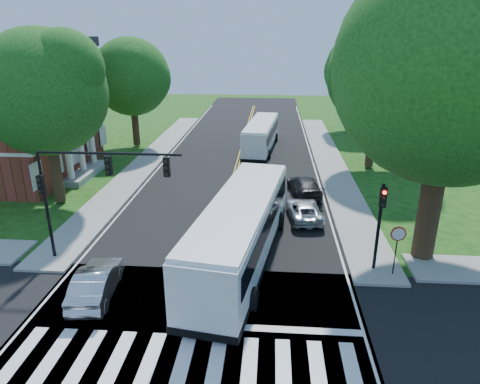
# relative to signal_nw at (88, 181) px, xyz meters

# --- Properties ---
(ground) EXTENTS (140.00, 140.00, 0.00)m
(ground) POSITION_rel_signal_nw_xyz_m (5.86, -6.43, -4.38)
(ground) COLOR #133F0F
(ground) RESTS_ON ground
(road) EXTENTS (14.00, 96.00, 0.01)m
(road) POSITION_rel_signal_nw_xyz_m (5.86, 11.57, -4.37)
(road) COLOR black
(road) RESTS_ON ground
(cross_road) EXTENTS (60.00, 12.00, 0.01)m
(cross_road) POSITION_rel_signal_nw_xyz_m (5.86, -6.43, -4.37)
(cross_road) COLOR black
(cross_road) RESTS_ON ground
(center_line) EXTENTS (0.36, 70.00, 0.01)m
(center_line) POSITION_rel_signal_nw_xyz_m (5.86, 15.57, -4.36)
(center_line) COLOR gold
(center_line) RESTS_ON road
(edge_line_w) EXTENTS (0.12, 70.00, 0.01)m
(edge_line_w) POSITION_rel_signal_nw_xyz_m (-0.94, 15.57, -4.36)
(edge_line_w) COLOR silver
(edge_line_w) RESTS_ON road
(edge_line_e) EXTENTS (0.12, 70.00, 0.01)m
(edge_line_e) POSITION_rel_signal_nw_xyz_m (12.66, 15.57, -4.36)
(edge_line_e) COLOR silver
(edge_line_e) RESTS_ON road
(crosswalk) EXTENTS (12.60, 3.00, 0.01)m
(crosswalk) POSITION_rel_signal_nw_xyz_m (5.86, -6.93, -4.36)
(crosswalk) COLOR silver
(crosswalk) RESTS_ON road
(stop_bar) EXTENTS (6.60, 0.40, 0.01)m
(stop_bar) POSITION_rel_signal_nw_xyz_m (9.36, -4.83, -4.36)
(stop_bar) COLOR silver
(stop_bar) RESTS_ON road
(sidewalk_nw) EXTENTS (2.60, 40.00, 0.15)m
(sidewalk_nw) POSITION_rel_signal_nw_xyz_m (-2.44, 18.57, -4.30)
(sidewalk_nw) COLOR gray
(sidewalk_nw) RESTS_ON ground
(sidewalk_ne) EXTENTS (2.60, 40.00, 0.15)m
(sidewalk_ne) POSITION_rel_signal_nw_xyz_m (14.16, 18.57, -4.30)
(sidewalk_ne) COLOR gray
(sidewalk_ne) RESTS_ON ground
(tree_ne_big) EXTENTS (10.80, 10.80, 14.91)m
(tree_ne_big) POSITION_rel_signal_nw_xyz_m (16.86, 1.57, 5.24)
(tree_ne_big) COLOR #322314
(tree_ne_big) RESTS_ON ground
(tree_west_near) EXTENTS (8.00, 8.00, 11.40)m
(tree_west_near) POSITION_rel_signal_nw_xyz_m (-5.64, 7.57, 3.15)
(tree_west_near) COLOR #322314
(tree_west_near) RESTS_ON ground
(tree_west_far) EXTENTS (7.60, 7.60, 10.67)m
(tree_west_far) POSITION_rel_signal_nw_xyz_m (-5.14, 23.57, 2.62)
(tree_west_far) COLOR #322314
(tree_west_far) RESTS_ON ground
(tree_east_mid) EXTENTS (8.40, 8.40, 11.93)m
(tree_east_mid) POSITION_rel_signal_nw_xyz_m (17.36, 17.57, 3.48)
(tree_east_mid) COLOR #322314
(tree_east_mid) RESTS_ON ground
(tree_east_far) EXTENTS (7.20, 7.20, 10.34)m
(tree_east_far) POSITION_rel_signal_nw_xyz_m (18.36, 33.57, 2.48)
(tree_east_far) COLOR #322314
(tree_east_far) RESTS_ON ground
(signal_nw) EXTENTS (7.15, 0.46, 5.66)m
(signal_nw) POSITION_rel_signal_nw_xyz_m (0.00, 0.00, 0.00)
(signal_nw) COLOR black
(signal_nw) RESTS_ON ground
(signal_ne) EXTENTS (0.30, 0.46, 4.40)m
(signal_ne) POSITION_rel_signal_nw_xyz_m (14.06, 0.01, -1.41)
(signal_ne) COLOR black
(signal_ne) RESTS_ON ground
(stop_sign) EXTENTS (0.76, 0.08, 2.53)m
(stop_sign) POSITION_rel_signal_nw_xyz_m (14.86, -0.45, -2.35)
(stop_sign) COLOR black
(stop_sign) RESTS_ON ground
(bus_lead) EXTENTS (4.83, 13.38, 3.39)m
(bus_lead) POSITION_rel_signal_nw_xyz_m (7.41, 0.54, -2.58)
(bus_lead) COLOR white
(bus_lead) RESTS_ON road
(bus_follow) EXTENTS (3.48, 11.09, 2.82)m
(bus_follow) POSITION_rel_signal_nw_xyz_m (7.78, 23.27, -2.88)
(bus_follow) COLOR white
(bus_follow) RESTS_ON road
(hatchback) EXTENTS (1.96, 4.44, 1.42)m
(hatchback) POSITION_rel_signal_nw_xyz_m (1.24, -3.10, -3.66)
(hatchback) COLOR #AEB1B5
(hatchback) RESTS_ON road
(suv) EXTENTS (2.34, 4.39, 1.17)m
(suv) POSITION_rel_signal_nw_xyz_m (11.00, 6.16, -3.78)
(suv) COLOR silver
(suv) RESTS_ON road
(dark_sedan) EXTENTS (2.61, 4.89, 1.35)m
(dark_sedan) POSITION_rel_signal_nw_xyz_m (11.31, 10.46, -3.69)
(dark_sedan) COLOR black
(dark_sedan) RESTS_ON road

